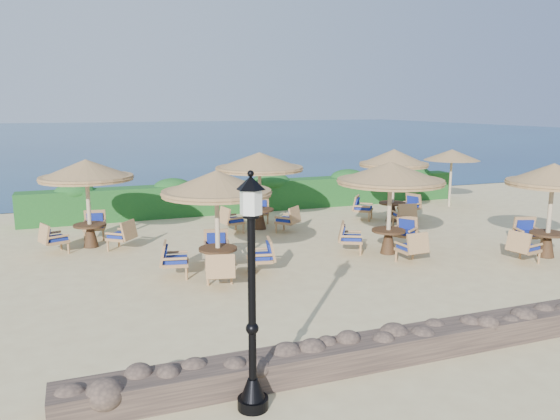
% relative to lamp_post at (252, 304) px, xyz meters
% --- Properties ---
extents(ground, '(120.00, 120.00, 0.00)m').
position_rel_lamp_post_xyz_m(ground, '(4.80, 6.80, -1.55)').
color(ground, beige).
rests_on(ground, ground).
extents(sea, '(160.00, 160.00, 0.00)m').
position_rel_lamp_post_xyz_m(sea, '(4.80, 76.80, -1.55)').
color(sea, '#0B284C').
rests_on(sea, ground).
extents(hedge, '(18.00, 0.90, 1.20)m').
position_rel_lamp_post_xyz_m(hedge, '(4.80, 14.00, -0.95)').
color(hedge, '#17491C').
rests_on(hedge, ground).
extents(stone_wall, '(15.00, 0.65, 0.44)m').
position_rel_lamp_post_xyz_m(stone_wall, '(4.80, 0.60, -1.33)').
color(stone_wall, brown).
rests_on(stone_wall, ground).
extents(lamp_post, '(0.44, 0.44, 3.31)m').
position_rel_lamp_post_xyz_m(lamp_post, '(0.00, 0.00, 0.00)').
color(lamp_post, black).
rests_on(lamp_post, ground).
extents(extra_parasol, '(2.30, 2.30, 2.41)m').
position_rel_lamp_post_xyz_m(extra_parasol, '(12.60, 12.00, 0.62)').
color(extra_parasol, '#CEB791').
rests_on(extra_parasol, ground).
extents(cafe_set_0, '(2.88, 2.88, 2.65)m').
position_rel_lamp_post_xyz_m(cafe_set_0, '(1.08, 6.18, 0.26)').
color(cafe_set_0, '#CEB791').
rests_on(cafe_set_0, ground).
extents(cafe_set_1, '(3.05, 3.05, 2.65)m').
position_rel_lamp_post_xyz_m(cafe_set_1, '(6.16, 6.42, 0.41)').
color(cafe_set_1, '#CEB791').
rests_on(cafe_set_1, ground).
extents(cafe_set_2, '(2.69, 2.71, 2.65)m').
position_rel_lamp_post_xyz_m(cafe_set_2, '(10.14, 4.52, 0.28)').
color(cafe_set_2, '#CEB791').
rests_on(cafe_set_2, ground).
extents(cafe_set_3, '(2.80, 2.81, 2.65)m').
position_rel_lamp_post_xyz_m(cafe_set_3, '(-1.83, 10.22, 0.34)').
color(cafe_set_3, '#CEB791').
rests_on(cafe_set_3, ground).
extents(cafe_set_4, '(3.01, 3.01, 2.65)m').
position_rel_lamp_post_xyz_m(cafe_set_4, '(3.71, 10.73, 0.40)').
color(cafe_set_4, '#CEB791').
rests_on(cafe_set_4, ground).
extents(cafe_set_5, '(2.74, 2.69, 2.65)m').
position_rel_lamp_post_xyz_m(cafe_set_5, '(8.67, 10.22, 0.28)').
color(cafe_set_5, '#CEB791').
rests_on(cafe_set_5, ground).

